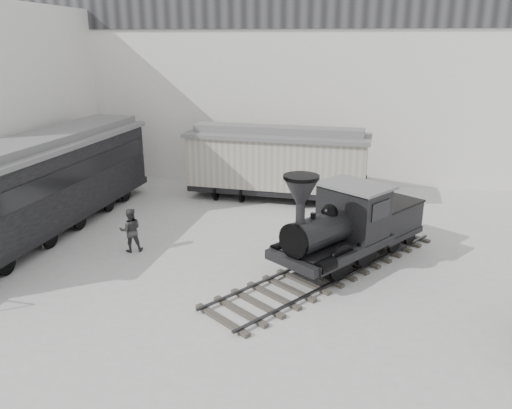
% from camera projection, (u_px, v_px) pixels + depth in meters
% --- Properties ---
extents(ground, '(90.00, 90.00, 0.00)m').
position_uv_depth(ground, '(259.00, 309.00, 14.54)').
color(ground, '#9E9E9B').
extents(north_wall, '(34.00, 2.51, 11.00)m').
position_uv_depth(north_wall, '(297.00, 77.00, 26.89)').
color(north_wall, silver).
rests_on(north_wall, ground).
extents(locomotive, '(7.97, 9.18, 3.54)m').
position_uv_depth(locomotive, '(346.00, 229.00, 17.04)').
color(locomotive, '#34312D').
rests_on(locomotive, ground).
extents(boxcar, '(8.99, 3.62, 3.59)m').
position_uv_depth(boxcar, '(277.00, 162.00, 24.08)').
color(boxcar, black).
rests_on(boxcar, ground).
extents(passenger_coach, '(4.15, 13.79, 3.63)m').
position_uv_depth(passenger_coach, '(44.00, 184.00, 19.82)').
color(passenger_coach, black).
rests_on(passenger_coach, ground).
extents(visitor_a, '(0.71, 0.68, 1.64)m').
position_uv_depth(visitor_a, '(44.00, 227.00, 18.59)').
color(visitor_a, beige).
rests_on(visitor_a, ground).
extents(visitor_b, '(0.99, 0.89, 1.65)m').
position_uv_depth(visitor_b, '(131.00, 230.00, 18.28)').
color(visitor_b, '#313131').
rests_on(visitor_b, ground).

